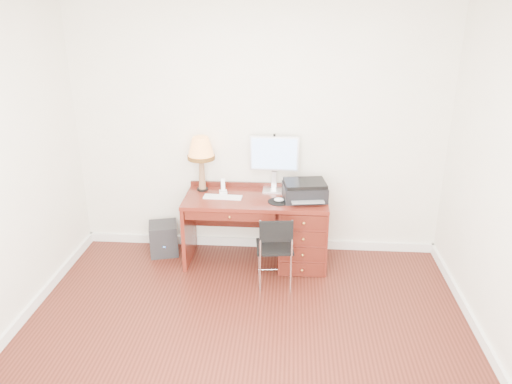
# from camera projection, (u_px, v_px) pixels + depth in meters

# --- Properties ---
(ground) EXTENTS (4.00, 4.00, 0.00)m
(ground) POSITION_uv_depth(u_px,v_px,m) (244.00, 342.00, 4.20)
(ground) COLOR #39130D
(ground) RESTS_ON ground
(room_shell) EXTENTS (4.00, 4.00, 4.00)m
(room_shell) POSITION_uv_depth(u_px,v_px,m) (250.00, 295.00, 4.77)
(room_shell) COLOR white
(room_shell) RESTS_ON ground
(desk) EXTENTS (1.50, 0.67, 0.75)m
(desk) POSITION_uv_depth(u_px,v_px,m) (286.00, 227.00, 5.33)
(desk) COLOR maroon
(desk) RESTS_ON ground
(monitor) EXTENTS (0.52, 0.17, 0.60)m
(monitor) POSITION_uv_depth(u_px,v_px,m) (274.00, 157.00, 5.30)
(monitor) COLOR silver
(monitor) RESTS_ON desk
(keyboard) EXTENTS (0.41, 0.13, 0.02)m
(keyboard) POSITION_uv_depth(u_px,v_px,m) (223.00, 197.00, 5.21)
(keyboard) COLOR white
(keyboard) RESTS_ON desk
(mouse_pad) EXTENTS (0.23, 0.23, 0.05)m
(mouse_pad) POSITION_uv_depth(u_px,v_px,m) (279.00, 201.00, 5.10)
(mouse_pad) COLOR black
(mouse_pad) RESTS_ON desk
(printer) EXTENTS (0.48, 0.40, 0.19)m
(printer) POSITION_uv_depth(u_px,v_px,m) (305.00, 190.00, 5.15)
(printer) COLOR black
(printer) RESTS_ON desk
(leg_lamp) EXTENTS (0.29, 0.29, 0.59)m
(leg_lamp) POSITION_uv_depth(u_px,v_px,m) (201.00, 152.00, 5.26)
(leg_lamp) COLOR black
(leg_lamp) RESTS_ON desk
(phone) EXTENTS (0.10, 0.10, 0.17)m
(phone) POSITION_uv_depth(u_px,v_px,m) (223.00, 189.00, 5.30)
(phone) COLOR white
(phone) RESTS_ON desk
(pen_cup) EXTENTS (0.09, 0.09, 0.11)m
(pen_cup) POSITION_uv_depth(u_px,v_px,m) (296.00, 190.00, 5.26)
(pen_cup) COLOR black
(pen_cup) RESTS_ON desk
(chair) EXTENTS (0.39, 0.39, 0.75)m
(chair) POSITION_uv_depth(u_px,v_px,m) (274.00, 244.00, 4.87)
(chair) COLOR black
(chair) RESTS_ON ground
(equipment_box) EXTENTS (0.37, 0.37, 0.36)m
(equipment_box) POSITION_uv_depth(u_px,v_px,m) (164.00, 239.00, 5.60)
(equipment_box) COLOR black
(equipment_box) RESTS_ON ground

